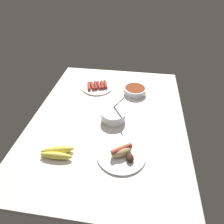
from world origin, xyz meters
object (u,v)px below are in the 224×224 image
(bowl_chili, at_px, (135,90))
(plate_sausages, at_px, (97,87))
(bowl_coleslaw, at_px, (113,115))
(banana_bunch, at_px, (57,152))
(plate_hotdog_assembled, at_px, (122,153))

(bowl_chili, relative_size, plate_sausages, 0.70)
(bowl_chili, height_order, bowl_coleslaw, bowl_coleslaw)
(bowl_chili, relative_size, banana_bunch, 0.93)
(plate_hotdog_assembled, bearing_deg, bowl_coleslaw, 16.96)
(bowl_coleslaw, height_order, banana_bunch, bowl_coleslaw)
(plate_sausages, bearing_deg, bowl_coleslaw, -153.46)
(bowl_coleslaw, bearing_deg, bowl_chili, -20.24)
(bowl_chili, relative_size, bowl_coleslaw, 0.97)
(bowl_coleslaw, height_order, plate_hotdog_assembled, bowl_coleslaw)
(plate_sausages, bearing_deg, plate_hotdog_assembled, -157.52)
(bowl_chili, bearing_deg, banana_bunch, 150.34)
(plate_sausages, height_order, banana_bunch, banana_bunch)
(bowl_coleslaw, bearing_deg, plate_hotdog_assembled, -163.04)
(plate_hotdog_assembled, relative_size, plate_sausages, 1.11)
(plate_sausages, xyz_separation_m, banana_bunch, (-0.63, 0.07, 0.01))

